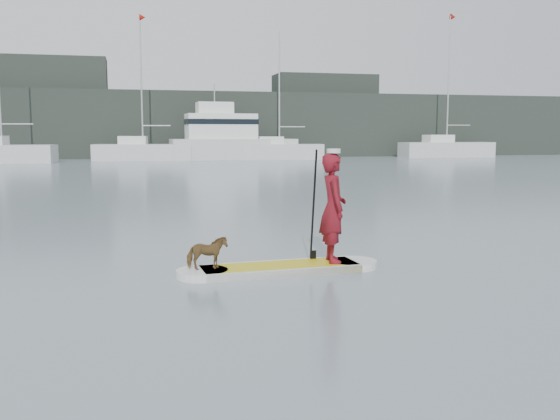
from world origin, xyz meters
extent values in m
plane|color=slate|center=(0.00, 0.00, 0.00)|extent=(140.00, 140.00, 0.00)
cube|color=gold|center=(0.99, 3.00, 0.06)|extent=(2.54, 0.93, 0.12)
cylinder|color=silver|center=(-0.26, 2.93, 0.06)|extent=(0.80, 0.80, 0.12)
cylinder|color=silver|center=(2.23, 3.07, 0.06)|extent=(0.80, 0.80, 0.12)
cube|color=silver|center=(0.97, 3.37, 0.06)|extent=(2.50, 0.20, 0.12)
cube|color=silver|center=(1.01, 2.63, 0.06)|extent=(2.50, 0.20, 0.12)
imported|color=maroon|center=(1.88, 3.05, 1.00)|extent=(0.48, 0.68, 1.77)
cylinder|color=silver|center=(1.88, 3.05, 1.92)|extent=(0.22, 0.22, 0.07)
imported|color=brown|center=(-0.18, 2.94, 0.38)|extent=(0.63, 0.32, 0.51)
cylinder|color=black|center=(1.64, 3.34, 1.00)|extent=(0.05, 0.30, 1.89)
cube|color=black|center=(1.64, 3.34, 0.10)|extent=(0.10, 0.03, 0.32)
cube|color=silver|center=(-10.45, 43.82, 0.68)|extent=(7.80, 3.42, 1.35)
cylinder|color=#B7B7BC|center=(-9.30, 43.68, 2.90)|extent=(2.32, 0.38, 0.10)
cube|color=silver|center=(-0.11, 46.17, 0.66)|extent=(8.21, 3.54, 1.32)
cube|color=white|center=(-0.90, 46.28, 1.66)|extent=(2.44, 2.01, 0.66)
cylinder|color=#B7B7BC|center=(-0.11, 46.17, 6.43)|extent=(0.13, 0.13, 10.22)
cylinder|color=#B7B7BC|center=(1.02, 46.01, 2.84)|extent=(2.26, 0.41, 0.09)
cone|color=#B5130B|center=(0.13, 46.14, 11.45)|extent=(0.54, 0.59, 0.53)
cube|color=silver|center=(11.31, 45.69, 0.65)|extent=(7.60, 3.21, 1.29)
cube|color=white|center=(10.58, 45.77, 1.61)|extent=(2.24, 1.90, 0.65)
cylinder|color=#B7B7BC|center=(11.31, 45.69, 6.00)|extent=(0.13, 0.13, 9.41)
cylinder|color=#B7B7BC|center=(12.41, 45.56, 2.77)|extent=(2.21, 0.34, 0.09)
cube|color=silver|center=(27.63, 46.68, 0.69)|extent=(8.70, 2.58, 1.38)
cube|color=white|center=(26.76, 46.68, 1.73)|extent=(2.44, 1.80, 0.69)
cylinder|color=#B7B7BC|center=(27.63, 46.68, 7.12)|extent=(0.14, 0.14, 11.47)
cylinder|color=#B7B7BC|center=(28.82, 46.68, 2.97)|extent=(2.37, 0.10, 0.10)
cone|color=#B5130B|center=(27.88, 46.68, 12.76)|extent=(0.49, 0.55, 0.55)
cube|color=silver|center=(7.46, 46.45, 0.87)|extent=(10.72, 3.75, 1.73)
cube|color=white|center=(6.40, 46.40, 2.79)|extent=(5.94, 2.88, 2.12)
cube|color=white|center=(5.87, 46.38, 4.33)|extent=(3.04, 1.93, 0.96)
cube|color=black|center=(6.40, 46.40, 3.18)|extent=(6.04, 2.95, 0.43)
cylinder|color=#B7B7BC|center=(5.87, 46.38, 5.58)|extent=(0.10, 0.10, 1.54)
cube|color=#202822|center=(0.00, 53.00, 3.00)|extent=(90.00, 6.00, 6.00)
cube|color=#202822|center=(-10.00, 54.00, 4.50)|extent=(14.00, 4.00, 9.00)
cube|color=#202822|center=(18.00, 54.00, 4.00)|extent=(10.00, 4.00, 8.00)
camera|label=1|loc=(-1.32, -6.46, 2.20)|focal=40.00mm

